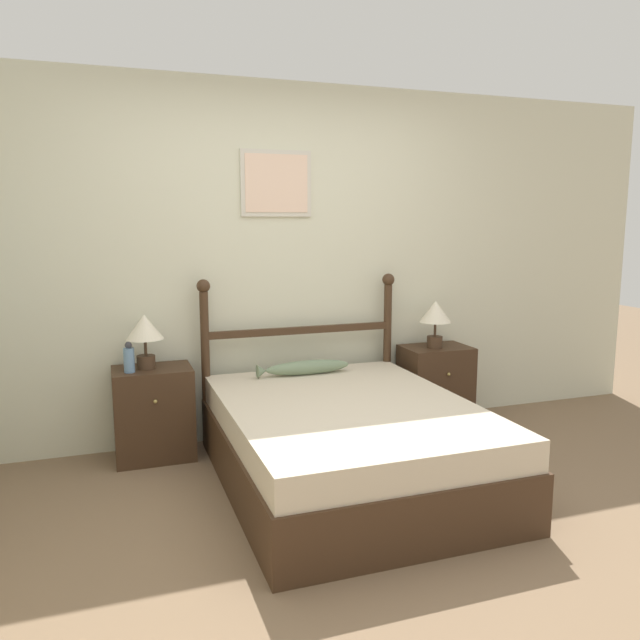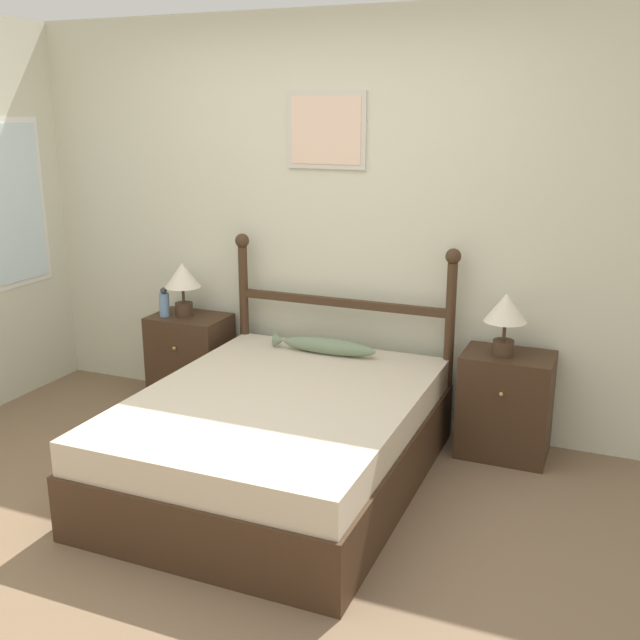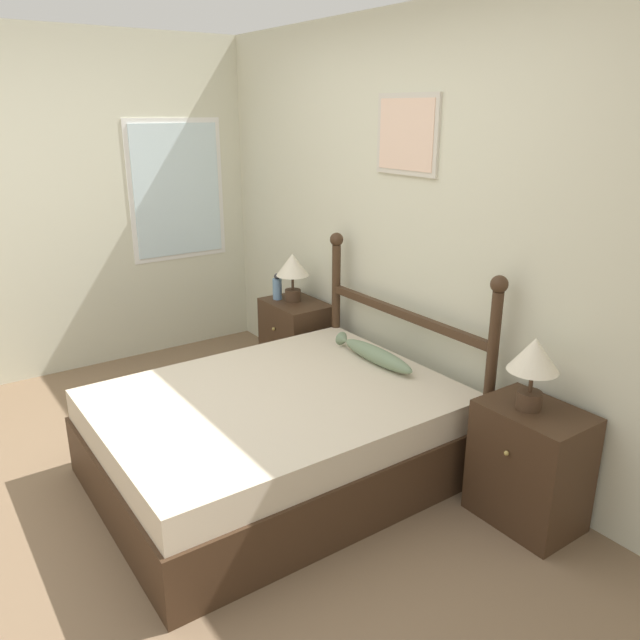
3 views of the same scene
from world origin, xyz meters
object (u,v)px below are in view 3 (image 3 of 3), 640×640
object	(u,v)px
nightstand_right	(530,465)
fish_pillow	(375,354)
nightstand_left	(296,341)
bottle	(277,288)
table_lamp_right	(534,360)
bed	(277,435)
table_lamp_left	(292,268)

from	to	relation	value
nightstand_right	fish_pillow	xyz separation A→B (m)	(-1.10, -0.09, 0.25)
nightstand_left	bottle	bearing A→B (deg)	-154.13
nightstand_right	fish_pillow	world-z (taller)	nightstand_right
nightstand_left	table_lamp_right	xyz separation A→B (m)	(2.10, -0.03, 0.56)
bed	nightstand_right	size ratio (longest dim) A/B	3.08
nightstand_right	bottle	bearing A→B (deg)	-178.25
table_lamp_left	table_lamp_right	bearing A→B (deg)	-0.67
bottle	fish_pillow	distance (m)	1.18
fish_pillow	nightstand_right	bearing A→B (deg)	4.70
table_lamp_left	bottle	size ratio (longest dim) A/B	1.80
table_lamp_right	nightstand_right	bearing A→B (deg)	39.01
bottle	fish_pillow	bearing A→B (deg)	-1.03
nightstand_left	bottle	size ratio (longest dim) A/B	3.09
table_lamp_left	bottle	bearing A→B (deg)	-147.49
nightstand_left	table_lamp_right	world-z (taller)	table_lamp_right
bottle	bed	bearing A→B (deg)	-31.80
bed	nightstand_left	xyz separation A→B (m)	(-1.07, 0.82, 0.06)
nightstand_left	fish_pillow	bearing A→B (deg)	-5.02
nightstand_right	table_lamp_right	world-z (taller)	table_lamp_right
bed	bottle	world-z (taller)	bottle
table_lamp_right	fish_pillow	distance (m)	1.12
table_lamp_left	nightstand_left	bearing A→B (deg)	0.20
table_lamp_right	bottle	xyz separation A→B (m)	(-2.24, -0.04, -0.16)
table_lamp_left	table_lamp_right	size ratio (longest dim) A/B	1.00
nightstand_right	table_lamp_left	distance (m)	2.24
bed	nightstand_right	xyz separation A→B (m)	(1.07, 0.82, 0.06)
table_lamp_right	fish_pillow	xyz separation A→B (m)	(-1.07, -0.07, -0.31)
table_lamp_right	bottle	bearing A→B (deg)	-178.87
nightstand_left	fish_pillow	world-z (taller)	nightstand_left
bed	nightstand_right	world-z (taller)	nightstand_right
bed	table_lamp_left	distance (m)	1.50
table_lamp_right	fish_pillow	size ratio (longest dim) A/B	0.54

